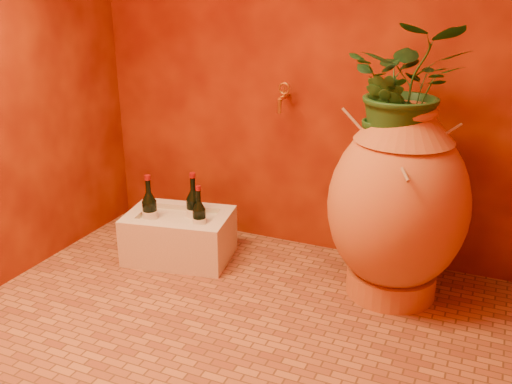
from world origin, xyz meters
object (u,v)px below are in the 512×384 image
at_px(stone_basin, 179,237).
at_px(wine_bottle_c, 199,220).
at_px(amphora, 398,205).
at_px(wall_tap, 283,96).
at_px(wine_bottle_b, 194,211).
at_px(wine_bottle_a, 150,213).

bearing_deg(stone_basin, wine_bottle_c, -2.48).
height_order(amphora, wine_bottle_c, amphora).
bearing_deg(amphora, wine_bottle_c, -174.45).
bearing_deg(wine_bottle_c, wall_tap, 49.29).
bearing_deg(wine_bottle_c, stone_basin, 177.52).
relative_size(wine_bottle_b, wall_tap, 2.24).
relative_size(amphora, wine_bottle_a, 2.78).
relative_size(amphora, wine_bottle_c, 3.11).
relative_size(stone_basin, wine_bottle_b, 1.80).
xyz_separation_m(stone_basin, wine_bottle_c, (0.13, -0.01, 0.12)).
xyz_separation_m(wine_bottle_b, wine_bottle_c, (0.07, -0.07, -0.01)).
distance_m(amphora, wall_tap, 0.84).
relative_size(wine_bottle_b, wine_bottle_c, 1.13).
relative_size(wine_bottle_c, wall_tap, 1.98).
relative_size(amphora, stone_basin, 1.52).
distance_m(amphora, wine_bottle_a, 1.30).
distance_m(amphora, wine_bottle_c, 1.03).
height_order(wine_bottle_c, wall_tap, wall_tap).
distance_m(amphora, wine_bottle_b, 1.09).
height_order(wine_bottle_b, wall_tap, wall_tap).
height_order(stone_basin, wine_bottle_b, wine_bottle_b).
bearing_deg(wall_tap, amphora, -21.88).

